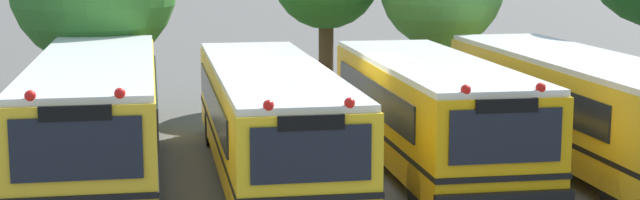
# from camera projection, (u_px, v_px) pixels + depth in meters

# --- Properties ---
(ground_plane) EXTENTS (160.00, 160.00, 0.00)m
(ground_plane) POSITION_uv_depth(u_px,v_px,m) (349.00, 171.00, 20.61)
(ground_plane) COLOR #595651
(school_bus_0) EXTENTS (2.78, 10.75, 2.69)m
(school_bus_0) POSITION_uv_depth(u_px,v_px,m) (96.00, 113.00, 19.71)
(school_bus_0) COLOR yellow
(school_bus_0) RESTS_ON ground_plane
(school_bus_1) EXTENTS (2.66, 10.67, 2.50)m
(school_bus_1) POSITION_uv_depth(u_px,v_px,m) (270.00, 116.00, 19.90)
(school_bus_1) COLOR yellow
(school_bus_1) RESTS_ON ground_plane
(school_bus_2) EXTENTS (2.63, 9.30, 2.56)m
(school_bus_2) POSITION_uv_depth(u_px,v_px,m) (431.00, 110.00, 20.44)
(school_bus_2) COLOR #EAA80C
(school_bus_2) RESTS_ON ground_plane
(school_bus_3) EXTENTS (2.79, 11.22, 2.56)m
(school_bus_3) POSITION_uv_depth(u_px,v_px,m) (579.00, 104.00, 21.28)
(school_bus_3) COLOR yellow
(school_bus_3) RESTS_ON ground_plane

